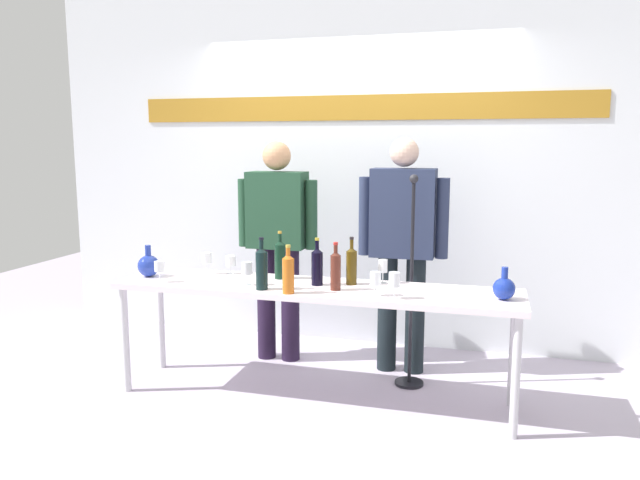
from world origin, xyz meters
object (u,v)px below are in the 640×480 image
object	(u,v)px
wine_glass_right_1	(383,267)
wine_glass_right_2	(375,279)
decanter_blue_left	(149,265)
wine_bottle_3	(288,272)
wine_bottle_2	(336,269)
microphone_stand	(411,317)
wine_bottle_4	(317,265)
wine_glass_left_0	(247,269)
wine_glass_left_1	(159,267)
decanter_blue_right	(504,288)
wine_glass_left_3	(231,261)
presenter_right	(403,239)
display_table	(314,295)
wine_glass_left_2	(207,258)
wine_bottle_1	(280,259)
wine_glass_right_0	(394,280)
presenter_left	(278,236)
wine_bottle_0	(351,265)
wine_bottle_5	(262,267)

from	to	relation	value
wine_glass_right_1	wine_glass_right_2	bearing A→B (deg)	-87.68
decanter_blue_left	wine_bottle_3	world-z (taller)	wine_bottle_3
wine_bottle_2	microphone_stand	distance (m)	0.74
wine_bottle_4	wine_glass_left_0	xyz separation A→B (m)	(-0.43, -0.12, -0.02)
wine_glass_left_1	microphone_stand	xyz separation A→B (m)	(1.58, 0.56, -0.38)
decanter_blue_right	wine_glass_left_3	distance (m)	1.85
presenter_right	display_table	bearing A→B (deg)	-126.11
decanter_blue_left	wine_glass_left_2	bearing A→B (deg)	27.32
wine_bottle_1	wine_glass_left_3	bearing A→B (deg)	172.42
wine_glass_right_0	presenter_left	bearing A→B (deg)	140.72
decanter_blue_right	microphone_stand	world-z (taller)	microphone_stand
wine_glass_left_0	wine_glass_right_0	size ratio (longest dim) A/B	0.95
wine_bottle_4	wine_glass_left_0	bearing A→B (deg)	-164.34
decanter_blue_left	decanter_blue_right	bearing A→B (deg)	0.00
decanter_blue_right	presenter_right	size ratio (longest dim) A/B	0.11
wine_glass_left_1	presenter_right	bearing A→B (deg)	29.03
decanter_blue_right	wine_glass_left_2	bearing A→B (deg)	174.82
presenter_right	wine_glass_left_3	world-z (taller)	presenter_right
presenter_left	wine_glass_left_3	world-z (taller)	presenter_left
wine_bottle_2	wine_bottle_3	size ratio (longest dim) A/B	1.01
display_table	wine_bottle_0	distance (m)	0.31
wine_bottle_2	wine_glass_left_3	bearing A→B (deg)	162.08
display_table	wine_glass_left_2	world-z (taller)	wine_glass_left_2
presenter_left	wine_glass_right_1	size ratio (longest dim) A/B	10.71
decanter_blue_right	wine_glass_left_0	xyz separation A→B (m)	(-1.59, -0.06, 0.04)
wine_bottle_5	wine_bottle_4	bearing A→B (deg)	34.88
wine_glass_left_3	wine_glass_right_1	size ratio (longest dim) A/B	0.82
wine_bottle_3	wine_glass_right_1	world-z (taller)	wine_bottle_3
decanter_blue_right	wine_glass_left_2	world-z (taller)	decanter_blue_right
wine_glass_left_3	wine_glass_right_1	world-z (taller)	wine_glass_right_1
wine_glass_left_0	wine_glass_right_0	distance (m)	0.97
wine_bottle_5	wine_glass_right_1	world-z (taller)	wine_bottle_5
presenter_right	wine_bottle_2	bearing A→B (deg)	-113.52
decanter_blue_left	microphone_stand	world-z (taller)	microphone_stand
wine_bottle_5	decanter_blue_left	bearing A→B (deg)	170.81
presenter_left	presenter_right	size ratio (longest dim) A/B	0.99
wine_bottle_3	wine_bottle_5	size ratio (longest dim) A/B	0.91
wine_bottle_3	wine_bottle_4	bearing A→B (deg)	67.39
display_table	presenter_left	bearing A→B (deg)	126.11
decanter_blue_left	wine_bottle_3	size ratio (longest dim) A/B	0.73
wine_glass_right_0	wine_bottle_1	bearing A→B (deg)	158.10
wine_glass_left_0	wine_glass_right_0	world-z (taller)	wine_glass_right_0
wine_bottle_2	wine_bottle_3	distance (m)	0.30
wine_bottle_5	microphone_stand	distance (m)	1.12
wine_bottle_2	wine_glass_left_2	world-z (taller)	wine_bottle_2
display_table	wine_bottle_4	world-z (taller)	wine_bottle_4
wine_bottle_4	wine_glass_right_0	world-z (taller)	wine_bottle_4
wine_bottle_3	wine_glass_left_0	bearing A→B (deg)	157.07
wine_bottle_4	wine_glass_left_0	distance (m)	0.45
wine_glass_left_1	wine_bottle_2	bearing A→B (deg)	4.97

